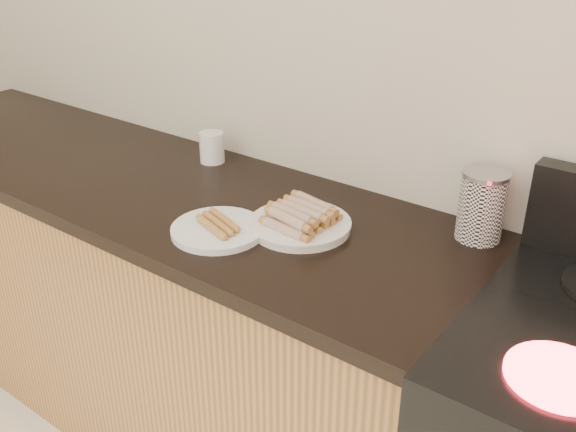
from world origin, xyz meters
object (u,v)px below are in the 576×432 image
Objects in this scene: side_plate at (218,230)px; main_plate at (300,226)px; canister at (482,206)px; mug at (212,147)px.

main_plate is at bearing 42.20° from side_plate.
canister reaches higher than side_plate.
side_plate is 1.34× the size of canister.
canister is (0.37, 0.22, 0.08)m from main_plate.
main_plate is 2.64× the size of mug.
side_plate is at bearing -137.80° from main_plate.
mug is at bearing 157.32° from main_plate.
mug is at bearing 134.45° from side_plate.
side_plate is 2.45× the size of mug.
side_plate is (-0.15, -0.14, 0.00)m from main_plate.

